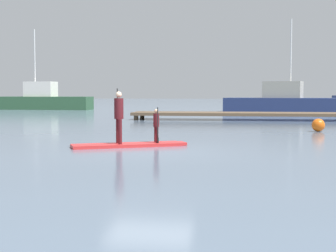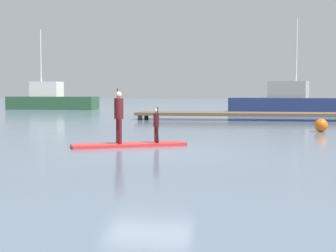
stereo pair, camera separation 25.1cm
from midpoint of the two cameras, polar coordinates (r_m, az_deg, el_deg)
The scene contains 8 objects.
ground_plane at distance 14.59m, azimuth -1.72°, elevation -2.82°, with size 240.00×240.00×0.00m, color slate.
paddleboard_near at distance 15.75m, azimuth -3.95°, elevation -2.15°, with size 3.56×2.20×0.10m.
paddler_adult at distance 15.62m, azimuth -5.16°, elevation 1.39°, with size 0.38×0.47×1.72m.
paddler_child_solo at distance 15.90m, azimuth -0.87°, elevation 0.25°, with size 0.25×0.36×1.13m.
fishing_boat_white_large at distance 50.99m, azimuth -13.00°, elevation 2.92°, with size 9.03×2.69×7.90m.
fishing_boat_green_midground at distance 44.24m, azimuth 13.67°, elevation 2.71°, with size 10.28×5.12×7.93m.
floating_dock at distance 31.13m, azimuth 8.98°, elevation 1.36°, with size 13.35×2.60×0.46m.
mooring_buoy_near at distance 22.56m, azimuth 17.33°, elevation 0.08°, with size 0.56×0.56×0.56m, color orange.
Camera 2 is at (2.76, -14.23, 1.69)m, focal length 53.61 mm.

